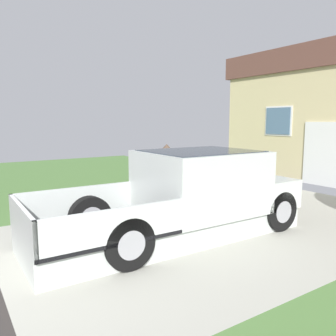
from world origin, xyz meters
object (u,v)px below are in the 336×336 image
Objects in this scene: person_with_hat at (167,175)px; handbag at (154,209)px; wheeled_trash_bin at (238,169)px; pickup_truck at (191,196)px.

handbag is (-0.22, -0.22, -0.83)m from person_with_hat.
handbag is 4.61m from wheeled_trash_bin.
wheeled_trash_bin is (-1.60, 4.31, 0.43)m from handbag.
person_with_hat reaches higher than handbag.
person_with_hat is at bearing 168.19° from pickup_truck.
wheeled_trash_bin reaches higher than handbag.
person_with_hat is 4.49m from wheeled_trash_bin.
handbag is 0.42× the size of wheeled_trash_bin.
pickup_truck is 5.37m from wheeled_trash_bin.
pickup_truck is 3.15× the size of person_with_hat.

